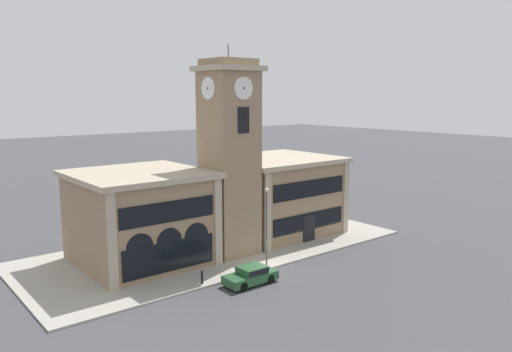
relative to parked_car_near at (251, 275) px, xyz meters
name	(u,v)px	position (x,y,z in m)	size (l,w,h in m)	color
ground_plane	(270,270)	(3.13, 1.45, -0.72)	(300.00, 300.00, 0.00)	#424247
sidewalk_kerb	(216,247)	(3.13, 9.16, -0.65)	(35.39, 15.42, 0.15)	#A39E93
clock_tower	(229,159)	(3.12, 7.00, 7.99)	(4.83, 4.83, 18.54)	#937A5B
town_hall_left_wing	(140,217)	(-4.22, 9.87, 3.27)	(10.66, 10.64, 7.93)	#937A5B
town_hall_right_wing	(276,195)	(11.16, 9.87, 3.27)	(12.03, 10.64, 7.93)	#937A5B
parked_car_near	(251,275)	(0.00, 0.00, 0.00)	(4.22, 1.93, 1.37)	#285633
street_lamp	(267,217)	(3.14, 1.86, 3.72)	(0.36, 0.36, 6.68)	#4C4C51
bollard	(202,277)	(-3.11, 2.04, -0.06)	(0.18, 0.18, 1.06)	black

